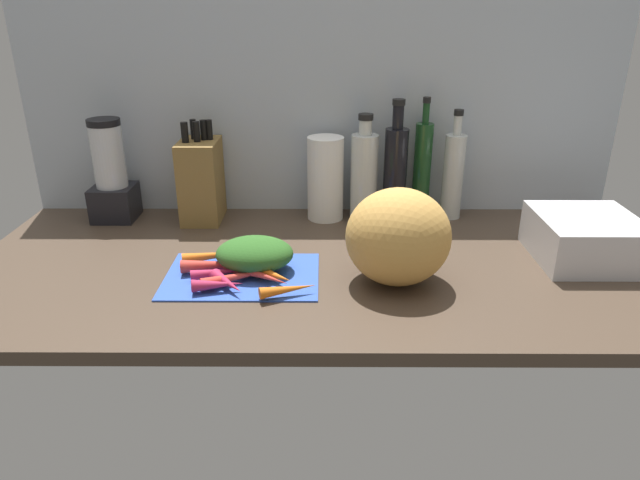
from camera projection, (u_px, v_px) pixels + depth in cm
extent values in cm
cube|color=#47382B|center=(320.00, 266.00, 140.27)|extent=(170.00, 80.00, 3.00)
cube|color=#ADB7C1|center=(321.00, 109.00, 163.51)|extent=(170.00, 3.00, 60.00)
cube|color=#2D51B7|center=(242.00, 275.00, 131.14)|extent=(35.09, 24.28, 0.80)
cone|color=#B2264C|center=(227.00, 283.00, 123.78)|extent=(8.90, 9.79, 2.73)
cone|color=orange|center=(256.00, 272.00, 128.81)|extent=(12.06, 7.14, 2.70)
cone|color=red|center=(220.00, 265.00, 131.67)|extent=(18.08, 5.36, 3.14)
cone|color=#B2264C|center=(218.00, 285.00, 122.77)|extent=(11.19, 4.14, 2.83)
cone|color=orange|center=(288.00, 289.00, 121.08)|extent=(12.55, 6.36, 2.58)
cone|color=#B2264C|center=(228.00, 267.00, 131.89)|extent=(13.94, 2.91, 2.08)
cone|color=orange|center=(217.00, 255.00, 137.18)|extent=(16.85, 7.13, 2.66)
cone|color=red|center=(240.00, 276.00, 126.79)|extent=(17.00, 10.26, 2.61)
cone|color=orange|center=(271.00, 252.00, 138.21)|extent=(13.10, 10.51, 3.27)
cone|color=red|center=(256.00, 274.00, 127.37)|extent=(16.35, 12.29, 3.08)
cone|color=red|center=(257.00, 267.00, 130.88)|extent=(11.31, 6.30, 2.99)
cone|color=#B2264C|center=(222.00, 272.00, 128.97)|extent=(14.28, 6.40, 2.46)
cone|color=orange|center=(272.00, 275.00, 126.99)|extent=(10.08, 8.33, 3.02)
ellipsoid|color=#2D6023|center=(255.00, 254.00, 131.85)|extent=(18.00, 13.84, 7.61)
ellipsoid|color=gold|center=(398.00, 237.00, 124.89)|extent=(23.19, 21.46, 21.79)
cube|color=olive|center=(201.00, 181.00, 161.49)|extent=(10.71, 15.61, 22.99)
cylinder|color=black|center=(185.00, 132.00, 154.24)|extent=(1.97, 1.97, 5.50)
cylinder|color=black|center=(193.00, 129.00, 158.02)|extent=(1.71, 1.71, 5.50)
cylinder|color=black|center=(196.00, 132.00, 155.18)|extent=(1.86, 1.86, 5.50)
cylinder|color=black|center=(204.00, 130.00, 157.17)|extent=(1.79, 1.79, 5.50)
cylinder|color=black|center=(209.00, 130.00, 157.49)|extent=(1.79, 1.79, 5.50)
cube|color=black|center=(115.00, 203.00, 164.40)|extent=(11.74, 11.74, 9.80)
cylinder|color=silver|center=(108.00, 156.00, 159.12)|extent=(8.80, 8.80, 17.39)
cylinder|color=black|center=(103.00, 122.00, 155.39)|extent=(8.98, 8.98, 1.80)
cylinder|color=white|center=(325.00, 179.00, 162.24)|extent=(10.26, 10.26, 23.80)
cylinder|color=silver|center=(364.00, 178.00, 161.05)|extent=(7.57, 7.57, 24.66)
cylinder|color=silver|center=(365.00, 127.00, 155.46)|extent=(3.59, 3.59, 4.15)
cylinder|color=black|center=(366.00, 117.00, 154.34)|extent=(4.13, 4.13, 1.60)
cylinder|color=black|center=(395.00, 176.00, 160.46)|extent=(6.54, 6.54, 26.40)
cylinder|color=black|center=(398.00, 117.00, 154.09)|extent=(3.05, 3.05, 6.40)
cylinder|color=black|center=(399.00, 102.00, 152.54)|extent=(3.51, 3.51, 1.60)
cylinder|color=#19421E|center=(422.00, 171.00, 163.79)|extent=(5.07, 5.07, 27.11)
cylinder|color=#19421E|center=(426.00, 113.00, 157.43)|extent=(1.89, 1.89, 5.66)
cylinder|color=black|center=(427.00, 100.00, 156.02)|extent=(2.18, 2.18, 1.60)
cylinder|color=silver|center=(453.00, 177.00, 162.92)|extent=(5.89, 5.89, 24.20)
cylinder|color=silver|center=(458.00, 125.00, 157.16)|extent=(2.32, 2.32, 5.44)
cylinder|color=black|center=(459.00, 112.00, 155.79)|extent=(2.67, 2.67, 1.60)
cube|color=silver|center=(585.00, 238.00, 138.30)|extent=(23.44, 24.94, 10.93)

